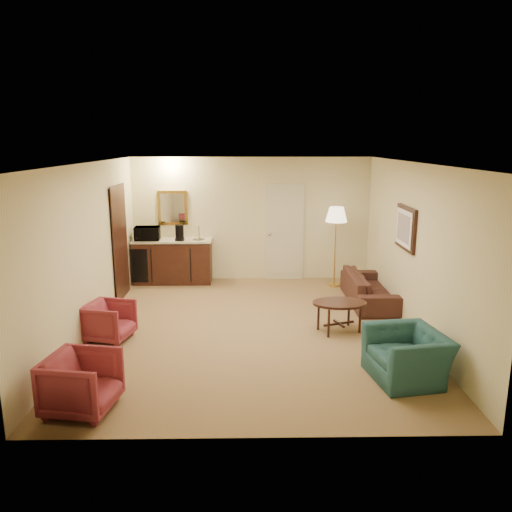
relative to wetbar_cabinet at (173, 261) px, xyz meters
The scene contains 12 objects.
ground 3.21m from the wetbar_cabinet, 58.76° to the right, with size 6.00×6.00×0.00m, color olive.
room_walls 2.79m from the wetbar_cabinet, 51.47° to the right, with size 5.02×6.01×2.61m.
wetbar_cabinet is the anchor object (origin of this frame).
sofa 4.06m from the wetbar_cabinet, 20.49° to the right, with size 1.86×0.54×0.73m, color black.
teal_armchair 5.70m from the wetbar_cabinet, 51.48° to the right, with size 0.95×0.62×0.83m, color #1F4D4F.
rose_chair_near 3.17m from the wetbar_cabinet, 99.07° to the right, with size 0.63×0.59×0.64m, color maroon.
rose_chair_far 5.17m from the wetbar_cabinet, 92.77° to the right, with size 0.70×0.66×0.72m, color maroon.
coffee_table 4.14m from the wetbar_cabinet, 43.53° to the right, with size 0.84×0.57×0.48m, color black.
floor_lamp 3.38m from the wetbar_cabinet, ahead, with size 0.44×0.44×1.64m, color gold.
waste_bin 0.72m from the wetbar_cabinet, ahead, with size 0.25×0.25×0.32m, color black.
microwave 0.81m from the wetbar_cabinet, behind, with size 0.51×0.28×0.34m, color black.
coffee_maker 0.66m from the wetbar_cabinet, 31.45° to the right, with size 0.17×0.17×0.33m, color black.
Camera 1 is at (-0.08, -7.47, 2.91)m, focal length 35.00 mm.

